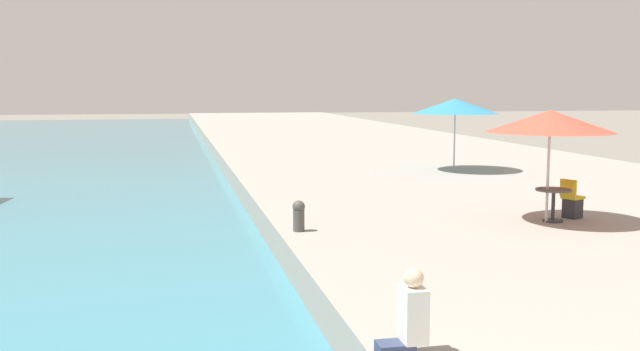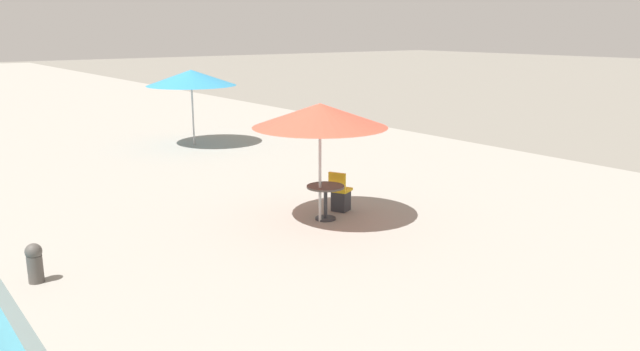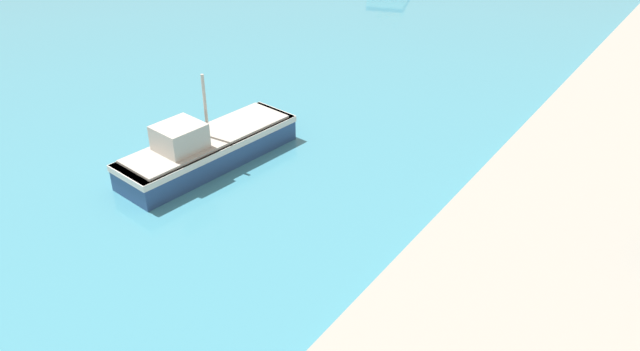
{
  "view_description": "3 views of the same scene",
  "coord_description": "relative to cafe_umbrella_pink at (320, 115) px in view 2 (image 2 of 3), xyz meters",
  "views": [
    {
      "loc": [
        -2.13,
        -3.28,
        3.68
      ],
      "look_at": [
        1.5,
        14.06,
        1.49
      ],
      "focal_mm": 40.0,
      "sensor_mm": 36.0,
      "label": 1
    },
    {
      "loc": [
        -1.54,
        0.95,
        4.67
      ],
      "look_at": [
        6.03,
        11.01,
        1.69
      ],
      "focal_mm": 35.0,
      "sensor_mm": 36.0,
      "label": 2
    },
    {
      "loc": [
        6.57,
        2.92,
        12.11
      ],
      "look_at": [
        -4.0,
        18.0,
        1.29
      ],
      "focal_mm": 35.0,
      "sensor_mm": 36.0,
      "label": 3
    }
  ],
  "objects": [
    {
      "name": "quay_promenade",
      "position": [
        1.97,
        25.99,
        -2.6
      ],
      "size": [
        16.0,
        90.0,
        0.69
      ],
      "color": "gray",
      "rests_on": "ground_plane"
    },
    {
      "name": "cafe_umbrella_white",
      "position": [
        1.84,
        9.79,
        0.08
      ],
      "size": [
        3.07,
        3.07,
        2.6
      ],
      "color": "#B7B7B7",
      "rests_on": "quay_promenade"
    },
    {
      "name": "cafe_umbrella_pink",
      "position": [
        0.0,
        0.0,
        0.0
      ],
      "size": [
        2.78,
        2.78,
        2.5
      ],
      "color": "#B7B7B7",
      "rests_on": "quay_promenade"
    },
    {
      "name": "cafe_table",
      "position": [
        0.19,
        0.05,
        -1.72
      ],
      "size": [
        0.8,
        0.8,
        0.74
      ],
      "color": "#333338",
      "rests_on": "quay_promenade"
    },
    {
      "name": "mooring_bollard",
      "position": [
        -5.59,
        0.16,
        -1.91
      ],
      "size": [
        0.26,
        0.26,
        0.65
      ],
      "color": "#4C4742",
      "rests_on": "quay_promenade"
    },
    {
      "name": "cafe_chair_left",
      "position": [
        0.84,
        0.36,
        -1.93
      ],
      "size": [
        0.56,
        0.54,
        0.91
      ],
      "rotation": [
        0.0,
        0.0,
        -1.13
      ],
      "color": "#2D2D33",
      "rests_on": "quay_promenade"
    }
  ]
}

